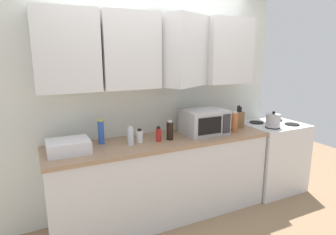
{
  "coord_description": "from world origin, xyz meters",
  "views": [
    {
      "loc": [
        -1.23,
        -2.96,
        1.8
      ],
      "look_at": [
        0.09,
        -0.25,
        1.12
      ],
      "focal_mm": 30.43,
      "sensor_mm": 36.0,
      "label": 1
    }
  ],
  "objects": [
    {
      "name": "microwave",
      "position": [
        0.52,
        -0.31,
        1.04
      ],
      "size": [
        0.48,
        0.37,
        0.28
      ],
      "color": "#B7B7BC",
      "rests_on": "counter_run"
    },
    {
      "name": "bottle_spice_jar",
      "position": [
        0.89,
        -0.39,
        1.02
      ],
      "size": [
        0.08,
        0.08,
        0.24
      ],
      "color": "#BC6638",
      "rests_on": "counter_run"
    },
    {
      "name": "counter_run",
      "position": [
        0.0,
        -0.3,
        0.45
      ],
      "size": [
        2.43,
        0.63,
        0.9
      ],
      "color": "silver",
      "rests_on": "ground_plane"
    },
    {
      "name": "kettle",
      "position": [
        1.43,
        -0.46,
        0.99
      ],
      "size": [
        0.17,
        0.17,
        0.2
      ],
      "color": "#B2B2B7",
      "rests_on": "stove_range"
    },
    {
      "name": "bottle_soy_dark",
      "position": [
        0.07,
        -0.35,
        1.0
      ],
      "size": [
        0.07,
        0.07,
        0.21
      ],
      "color": "black",
      "rests_on": "counter_run"
    },
    {
      "name": "dish_rack",
      "position": [
        -0.96,
        -0.3,
        0.96
      ],
      "size": [
        0.38,
        0.3,
        0.12
      ],
      "primitive_type": "cube",
      "color": "silver",
      "rests_on": "counter_run"
    },
    {
      "name": "stove_range",
      "position": [
        1.6,
        -0.32,
        0.45
      ],
      "size": [
        0.76,
        0.64,
        0.91
      ],
      "color": "silver",
      "rests_on": "ground_plane"
    },
    {
      "name": "bottle_white_jar",
      "position": [
        -0.26,
        -0.29,
        0.96
      ],
      "size": [
        0.07,
        0.07,
        0.14
      ],
      "color": "white",
      "rests_on": "counter_run"
    },
    {
      "name": "wall_back_with_cabinets",
      "position": [
        0.0,
        -0.07,
        1.58
      ],
      "size": [
        3.3,
        0.57,
        2.6
      ],
      "color": "silver",
      "rests_on": "ground_plane"
    },
    {
      "name": "knife_block",
      "position": [
        1.06,
        -0.26,
        1.0
      ],
      "size": [
        0.12,
        0.14,
        0.28
      ],
      "color": "brown",
      "rests_on": "counter_run"
    },
    {
      "name": "bottle_red_sauce",
      "position": [
        -0.07,
        -0.35,
        0.97
      ],
      "size": [
        0.05,
        0.05,
        0.16
      ],
      "color": "red",
      "rests_on": "counter_run"
    },
    {
      "name": "bottle_clear_tall",
      "position": [
        -0.37,
        -0.33,
        0.99
      ],
      "size": [
        0.06,
        0.06,
        0.19
      ],
      "color": "silver",
      "rests_on": "counter_run"
    },
    {
      "name": "bottle_blue_cleaner",
      "position": [
        -0.62,
        -0.17,
        1.02
      ],
      "size": [
        0.06,
        0.06,
        0.26
      ],
      "color": "#2D56B7",
      "rests_on": "counter_run"
    }
  ]
}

